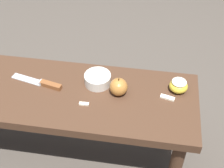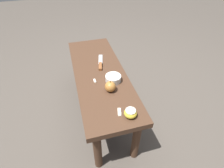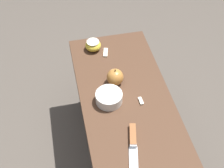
{
  "view_description": "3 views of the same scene",
  "coord_description": "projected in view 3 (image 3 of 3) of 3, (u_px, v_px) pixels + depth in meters",
  "views": [
    {
      "loc": [
        0.33,
        -0.86,
        1.34
      ],
      "look_at": [
        0.19,
        0.05,
        0.46
      ],
      "focal_mm": 50.0,
      "sensor_mm": 36.0,
      "label": 1
    },
    {
      "loc": [
        1.06,
        -0.19,
        1.23
      ],
      "look_at": [
        0.19,
        0.05,
        0.46
      ],
      "focal_mm": 28.0,
      "sensor_mm": 36.0,
      "label": 2
    },
    {
      "loc": [
        -0.67,
        0.23,
        1.44
      ],
      "look_at": [
        0.19,
        0.05,
        0.46
      ],
      "focal_mm": 50.0,
      "sensor_mm": 36.0,
      "label": 3
    }
  ],
  "objects": [
    {
      "name": "knife",
      "position": [
        133.0,
        143.0,
        1.15
      ],
      "size": [
        0.23,
        0.08,
        0.02
      ],
      "rotation": [
        0.0,
        0.0,
        2.91
      ],
      "color": "#B7BABF",
      "rests_on": "wooden_bench"
    },
    {
      "name": "wooden_bench",
      "position": [
        133.0,
        132.0,
        1.27
      ],
      "size": [
        1.1,
        0.38,
        0.43
      ],
      "color": "#472D1E",
      "rests_on": "ground_plane"
    },
    {
      "name": "apple_cut",
      "position": [
        93.0,
        45.0,
        1.5
      ],
      "size": [
        0.08,
        0.08,
        0.05
      ],
      "color": "gold",
      "rests_on": "wooden_bench"
    },
    {
      "name": "apple_whole",
      "position": [
        115.0,
        77.0,
        1.34
      ],
      "size": [
        0.07,
        0.07,
        0.08
      ],
      "color": "#B27233",
      "rests_on": "wooden_bench"
    },
    {
      "name": "apple_slice_center",
      "position": [
        141.0,
        101.0,
        1.29
      ],
      "size": [
        0.04,
        0.02,
        0.01
      ],
      "color": "white",
      "rests_on": "wooden_bench"
    },
    {
      "name": "apple_slice_near_knife",
      "position": [
        106.0,
        53.0,
        1.49
      ],
      "size": [
        0.06,
        0.03,
        0.01
      ],
      "color": "white",
      "rests_on": "wooden_bench"
    },
    {
      "name": "bowl",
      "position": [
        109.0,
        98.0,
        1.28
      ],
      "size": [
        0.11,
        0.11,
        0.04
      ],
      "color": "silver",
      "rests_on": "wooden_bench"
    }
  ]
}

